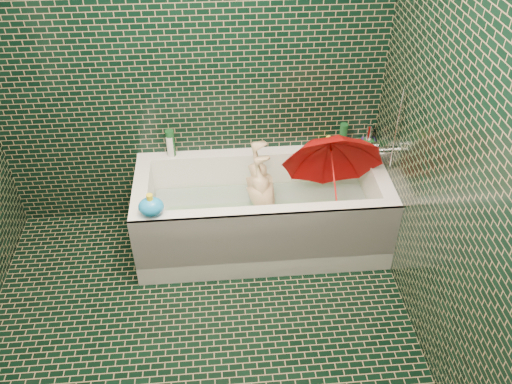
{
  "coord_description": "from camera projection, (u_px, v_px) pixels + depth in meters",
  "views": [
    {
      "loc": [
        0.16,
        -1.83,
        2.71
      ],
      "look_at": [
        0.39,
        0.82,
        0.6
      ],
      "focal_mm": 38.0,
      "sensor_mm": 36.0,
      "label": 1
    }
  ],
  "objects": [
    {
      "name": "child",
      "position": [
        265.0,
        206.0,
        3.74
      ],
      "size": [
        0.96,
        0.39,
        0.31
      ],
      "primitive_type": "imported",
      "rotation": [
        -1.47,
        0.0,
        -1.63
      ],
      "color": "#D1AF83",
      "rests_on": "bathtub"
    },
    {
      "name": "soap_bottle_c",
      "position": [
        369.0,
        149.0,
        3.87
      ],
      "size": [
        0.14,
        0.14,
        0.16
      ],
      "primitive_type": "imported",
      "rotation": [
        0.0,
        0.0,
        -0.15
      ],
      "color": "#13431E",
      "rests_on": "bathtub"
    },
    {
      "name": "bathtub",
      "position": [
        262.0,
        219.0,
        3.79
      ],
      "size": [
        1.7,
        0.75,
        0.55
      ],
      "color": "white",
      "rests_on": "floor"
    },
    {
      "name": "rubber_duck",
      "position": [
        324.0,
        142.0,
        3.86
      ],
      "size": [
        0.12,
        0.09,
        0.09
      ],
      "rotation": [
        0.0,
        0.0,
        -0.26
      ],
      "color": "yellow",
      "rests_on": "bathtub"
    },
    {
      "name": "wall_back",
      "position": [
        186.0,
        58.0,
        3.42
      ],
      "size": [
        2.8,
        0.0,
        2.8
      ],
      "primitive_type": "plane",
      "rotation": [
        1.57,
        0.0,
        0.0
      ],
      "color": "black",
      "rests_on": "floor"
    },
    {
      "name": "faucet",
      "position": [
        388.0,
        145.0,
        3.5
      ],
      "size": [
        0.18,
        0.19,
        0.55
      ],
      "color": "silver",
      "rests_on": "wall_right"
    },
    {
      "name": "umbrella",
      "position": [
        334.0,
        178.0,
        3.53
      ],
      "size": [
        0.81,
        0.93,
        0.96
      ],
      "primitive_type": "imported",
      "rotation": [
        0.55,
        -0.29,
        -0.21
      ],
      "color": "red",
      "rests_on": "bathtub"
    },
    {
      "name": "soap_bottle_a",
      "position": [
        368.0,
        145.0,
        3.91
      ],
      "size": [
        0.12,
        0.12,
        0.26
      ],
      "primitive_type": "imported",
      "rotation": [
        0.0,
        0.0,
        -0.25
      ],
      "color": "white",
      "rests_on": "bathtub"
    },
    {
      "name": "floor",
      "position": [
        200.0,
        366.0,
        3.1
      ],
      "size": [
        2.8,
        2.8,
        0.0
      ],
      "primitive_type": "plane",
      "color": "black",
      "rests_on": "ground"
    },
    {
      "name": "wall_right",
      "position": [
        474.0,
        181.0,
        2.41
      ],
      "size": [
        0.0,
        2.8,
        2.8
      ],
      "primitive_type": "plane",
      "rotation": [
        1.57,
        0.0,
        -1.57
      ],
      "color": "black",
      "rests_on": "floor"
    },
    {
      "name": "bottle_right_tall",
      "position": [
        343.0,
        137.0,
        3.79
      ],
      "size": [
        0.06,
        0.06,
        0.21
      ],
      "primitive_type": "cylinder",
      "rotation": [
        0.0,
        0.0,
        0.05
      ],
      "color": "#13431E",
      "rests_on": "bathtub"
    },
    {
      "name": "bath_toy",
      "position": [
        151.0,
        206.0,
        3.26
      ],
      "size": [
        0.18,
        0.16,
        0.15
      ],
      "rotation": [
        0.0,
        0.0,
        -0.23
      ],
      "color": "#1A94F0",
      "rests_on": "bathtub"
    },
    {
      "name": "bottle_left_short",
      "position": [
        170.0,
        146.0,
        3.75
      ],
      "size": [
        0.07,
        0.07,
        0.16
      ],
      "primitive_type": "cylinder",
      "rotation": [
        0.0,
        0.0,
        -0.4
      ],
      "color": "white",
      "rests_on": "bathtub"
    },
    {
      "name": "bath_mat",
      "position": [
        262.0,
        223.0,
        3.84
      ],
      "size": [
        1.35,
        0.47,
        0.01
      ],
      "primitive_type": "cube",
      "color": "#49C327",
      "rests_on": "bathtub"
    },
    {
      "name": "bottle_right_pump",
      "position": [
        369.0,
        135.0,
        3.85
      ],
      "size": [
        0.05,
        0.05,
        0.17
      ],
      "primitive_type": "cylinder",
      "rotation": [
        0.0,
        0.0,
        -0.05
      ],
      "color": "silver",
      "rests_on": "bathtub"
    },
    {
      "name": "soap_bottle_b",
      "position": [
        368.0,
        146.0,
        3.9
      ],
      "size": [
        0.1,
        0.1,
        0.21
      ],
      "primitive_type": "imported",
      "rotation": [
        0.0,
        0.0,
        -0.1
      ],
      "color": "#3B1D6D",
      "rests_on": "bathtub"
    },
    {
      "name": "bottle_left_tall",
      "position": [
        171.0,
        143.0,
        3.74
      ],
      "size": [
        0.07,
        0.07,
        0.2
      ],
      "primitive_type": "cylinder",
      "rotation": [
        0.0,
        0.0,
        0.2
      ],
      "color": "#13431E",
      "rests_on": "bathtub"
    },
    {
      "name": "water",
      "position": [
        262.0,
        207.0,
        3.75
      ],
      "size": [
        1.48,
        0.53,
        0.0
      ],
      "primitive_type": "cube",
      "color": "silver",
      "rests_on": "bathtub"
    }
  ]
}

